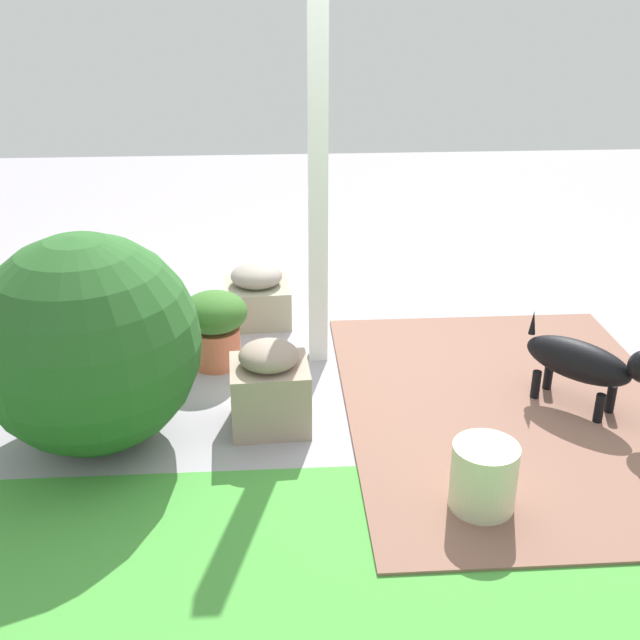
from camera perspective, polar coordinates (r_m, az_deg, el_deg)
The scene contains 10 objects.
ground_plane at distance 4.61m, azimuth 3.02°, elevation -3.59°, with size 12.00×12.00×0.00m, color #A09AA2.
brick_path at distance 4.30m, azimuth 14.15°, elevation -6.43°, with size 1.80×2.40×0.02m, color #845B4C.
porch_pillar at distance 4.35m, azimuth -0.16°, elevation 9.97°, with size 0.11×0.11×2.15m, color white.
stone_planter_nearest at distance 5.18m, azimuth -4.68°, elevation 1.86°, with size 0.45×0.46×0.40m.
stone_planter_mid at distance 3.95m, azimuth -3.75°, elevation -5.01°, with size 0.42×0.38×0.47m.
round_shrub at distance 3.83m, azimuth -16.81°, elevation -1.71°, with size 1.08×1.08×1.08m, color #275A24.
terracotta_pot_spiky at distance 5.03m, azimuth -15.36°, elevation 1.50°, with size 0.32×0.32×0.59m.
terracotta_pot_broad at distance 4.58m, azimuth -7.83°, elevation -0.33°, with size 0.39×0.39×0.46m.
dog at distance 4.27m, azimuth 19.21°, elevation -3.01°, with size 0.59×0.62×0.50m.
ceramic_urn at distance 3.46m, azimuth 12.04°, elevation -11.40°, with size 0.29×0.29×0.32m, color beige.
Camera 1 is at (0.51, 4.04, 2.16)m, focal length 43.09 mm.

